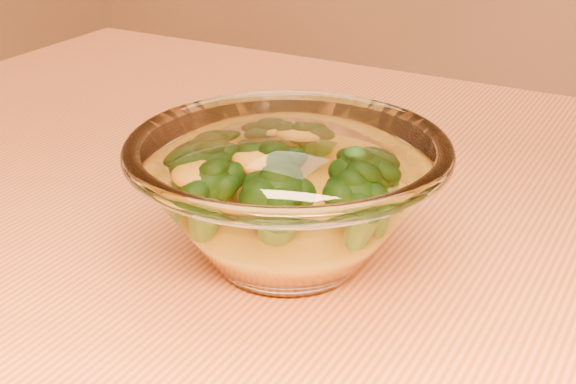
{
  "coord_description": "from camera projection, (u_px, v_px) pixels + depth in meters",
  "views": [
    {
      "loc": [
        0.12,
        -0.4,
        1.0
      ],
      "look_at": [
        -0.09,
        -0.02,
        0.8
      ],
      "focal_mm": 50.0,
      "sensor_mm": 36.0,
      "label": 1
    }
  ],
  "objects": [
    {
      "name": "glass_bowl",
      "position": [
        288.0,
        198.0,
        0.48
      ],
      "size": [
        0.19,
        0.19,
        0.09
      ],
      "color": "white",
      "rests_on": "table"
    },
    {
      "name": "cheese_sauce",
      "position": [
        288.0,
        225.0,
        0.49
      ],
      "size": [
        0.11,
        0.11,
        0.03
      ],
      "primitive_type": "ellipsoid",
      "color": "gold",
      "rests_on": "glass_bowl"
    },
    {
      "name": "broccoli_heap",
      "position": [
        276.0,
        184.0,
        0.48
      ],
      "size": [
        0.13,
        0.11,
        0.05
      ],
      "color": "black",
      "rests_on": "cheese_sauce"
    }
  ]
}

